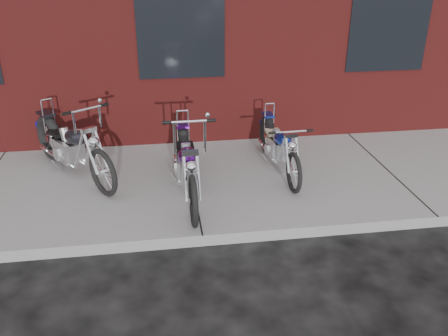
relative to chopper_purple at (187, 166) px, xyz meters
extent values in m
plane|color=black|center=(0.08, -1.12, -0.56)|extent=(120.00, 120.00, 0.00)
cube|color=gray|center=(0.08, 0.38, -0.48)|extent=(22.00, 3.00, 0.15)
torus|color=black|center=(-0.01, 0.58, -0.05)|extent=(0.15, 0.72, 0.72)
torus|color=black|center=(0.01, -1.00, -0.08)|extent=(0.08, 0.65, 0.65)
cube|color=#A0A2A4|center=(0.00, -0.06, -0.06)|extent=(0.28, 0.40, 0.30)
ellipsoid|color=#570F89|center=(0.00, -0.35, 0.23)|extent=(0.27, 0.55, 0.31)
cube|color=black|center=(0.00, 0.20, 0.14)|extent=(0.24, 0.28, 0.06)
cylinder|color=white|center=(0.01, -0.87, 0.18)|extent=(0.04, 0.29, 0.54)
cylinder|color=white|center=(0.00, -0.75, 0.85)|extent=(0.55, 0.03, 0.03)
cylinder|color=white|center=(-0.01, 0.50, 0.33)|extent=(0.02, 0.02, 0.48)
cylinder|color=white|center=(0.12, 0.16, -0.19)|extent=(0.06, 0.90, 0.05)
torus|color=black|center=(1.40, 1.09, -0.09)|extent=(0.15, 0.65, 0.64)
torus|color=black|center=(1.45, -0.31, -0.12)|extent=(0.08, 0.58, 0.58)
cube|color=#A0A2A4|center=(1.42, 0.52, -0.10)|extent=(0.26, 0.37, 0.27)
ellipsoid|color=blue|center=(1.43, 0.27, 0.16)|extent=(0.25, 0.50, 0.27)
cube|color=beige|center=(1.41, 0.75, 0.08)|extent=(0.22, 0.26, 0.05)
cylinder|color=white|center=(1.45, -0.20, 0.12)|extent=(0.05, 0.26, 0.48)
cylinder|color=white|center=(1.44, -0.09, 0.40)|extent=(0.49, 0.04, 0.03)
cylinder|color=white|center=(1.40, 1.02, 0.25)|extent=(0.02, 0.02, 0.43)
cylinder|color=white|center=(1.52, 0.72, -0.21)|extent=(0.07, 0.80, 0.04)
torus|color=black|center=(-1.97, 1.32, -0.03)|extent=(0.54, 0.70, 0.75)
torus|color=black|center=(-1.05, -0.03, -0.07)|extent=(0.44, 0.60, 0.68)
cube|color=#A0A2A4|center=(-1.60, 0.77, -0.04)|extent=(0.48, 0.51, 0.31)
ellipsoid|color=black|center=(-1.43, 0.53, 0.26)|extent=(0.55, 0.63, 0.32)
cube|color=black|center=(-1.75, 0.99, 0.16)|extent=(0.37, 0.38, 0.06)
cylinder|color=white|center=(-1.12, 0.08, 0.20)|extent=(0.21, 0.27, 0.56)
cylinder|color=white|center=(-1.20, 0.18, 0.77)|extent=(0.49, 0.35, 0.03)
cylinder|color=white|center=(-1.93, 1.25, 0.36)|extent=(0.03, 0.03, 0.50)
cylinder|color=white|center=(-1.62, 1.03, -0.18)|extent=(0.57, 0.80, 0.05)
camera|label=1|loc=(-0.35, -5.85, 2.67)|focal=38.00mm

